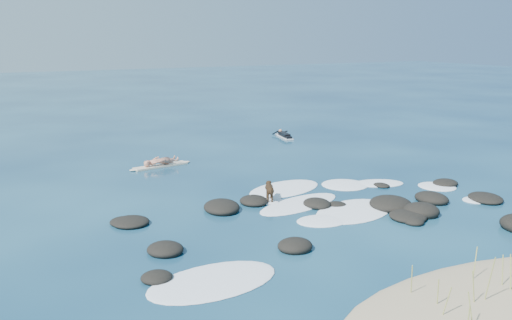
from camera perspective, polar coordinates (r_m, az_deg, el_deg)
ground at (r=19.80m, az=5.46°, el=-4.76°), size 160.00×160.00×0.00m
dune_grass at (r=13.85m, az=23.34°, el=-10.83°), size 4.31×1.95×1.21m
reef_rocks at (r=19.18m, az=10.82°, el=-5.17°), size 14.03×7.94×0.61m
breaking_foam at (r=19.74m, az=6.51°, el=-4.81°), size 13.93×9.11×0.12m
standing_surfer_rig at (r=25.88m, az=-9.57°, el=0.79°), size 3.02×0.93×1.72m
paddling_surfer_rig at (r=32.97m, az=2.83°, el=2.49°), size 1.02×2.19×0.38m
dog at (r=20.32m, az=1.36°, el=-2.90°), size 0.57×1.04×0.70m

